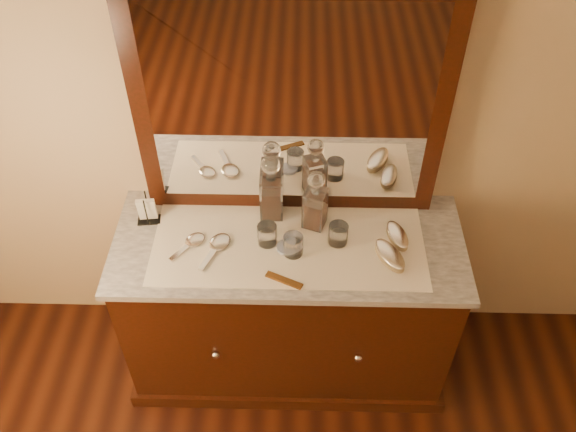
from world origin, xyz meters
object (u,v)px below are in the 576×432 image
object	(u,v)px
mirror_frame	(290,105)
brush_near	(390,256)
decanter_right	(315,205)
hand_mirror_outer	(192,242)
hand_mirror_inner	(218,245)
brush_far	(397,236)
comb	(284,280)
decanter_left	(271,193)
pin_dish	(286,247)
napkin_rack	(147,211)
dresser_cabinet	(289,307)

from	to	relation	value
mirror_frame	brush_near	bearing A→B (deg)	-39.87
brush_near	decanter_right	bearing A→B (deg)	146.75
brush_near	hand_mirror_outer	size ratio (longest dim) A/B	1.10
brush_near	hand_mirror_inner	distance (m)	0.69
hand_mirror_inner	brush_far	bearing A→B (deg)	4.37
comb	hand_mirror_inner	xyz separation A→B (m)	(-0.27, 0.17, 0.00)
decanter_right	decanter_left	bearing A→B (deg)	162.69
mirror_frame	pin_dish	xyz separation A→B (m)	(-0.01, -0.28, -0.49)
mirror_frame	pin_dish	bearing A→B (deg)	-91.79
napkin_rack	hand_mirror_inner	bearing A→B (deg)	-25.30
decanter_right	comb	bearing A→B (deg)	-110.85
comb	brush_far	world-z (taller)	brush_far
napkin_rack	brush_near	size ratio (longest dim) A/B	0.73
comb	brush_far	size ratio (longest dim) A/B	0.88
decanter_right	hand_mirror_outer	distance (m)	0.52
decanter_right	hand_mirror_outer	bearing A→B (deg)	-166.02
napkin_rack	hand_mirror_inner	distance (m)	0.34
mirror_frame	hand_mirror_inner	size ratio (longest dim) A/B	5.59
mirror_frame	dresser_cabinet	bearing A→B (deg)	-90.00
brush_near	brush_far	world-z (taller)	brush_near
brush_near	hand_mirror_inner	xyz separation A→B (m)	(-0.68, 0.05, -0.02)
pin_dish	hand_mirror_inner	size ratio (longest dim) A/B	0.36
dresser_cabinet	pin_dish	bearing A→B (deg)	-103.01
mirror_frame	hand_mirror_inner	xyz separation A→B (m)	(-0.28, -0.28, -0.49)
hand_mirror_outer	dresser_cabinet	bearing A→B (deg)	2.83
dresser_cabinet	brush_near	bearing A→B (deg)	-12.52
decanter_right	brush_near	bearing A→B (deg)	-33.25
decanter_right	dresser_cabinet	bearing A→B (deg)	-135.36
dresser_cabinet	hand_mirror_outer	distance (m)	0.60
comb	brush_near	xyz separation A→B (m)	(0.41, 0.12, 0.02)
napkin_rack	brush_far	distance (m)	1.04
dresser_cabinet	brush_near	distance (m)	0.62
pin_dish	hand_mirror_outer	distance (m)	0.38
brush_near	hand_mirror_outer	distance (m)	0.79
napkin_rack	decanter_right	xyz separation A→B (m)	(0.70, -0.01, 0.06)
brush_far	hand_mirror_inner	distance (m)	0.73
decanter_left	decanter_right	xyz separation A→B (m)	(0.18, -0.06, -0.01)
napkin_rack	hand_mirror_inner	world-z (taller)	napkin_rack
decanter_right	brush_far	bearing A→B (deg)	-13.84
decanter_left	napkin_rack	bearing A→B (deg)	-174.55
comb	decanter_right	distance (m)	0.35
brush_near	decanter_left	bearing A→B (deg)	152.31
mirror_frame	brush_near	xyz separation A→B (m)	(0.40, -0.33, -0.47)
mirror_frame	brush_far	world-z (taller)	mirror_frame
brush_near	hand_mirror_inner	size ratio (longest dim) A/B	0.90
mirror_frame	decanter_right	bearing A→B (deg)	-53.19
decanter_right	hand_mirror_inner	world-z (taller)	decanter_right
pin_dish	dresser_cabinet	bearing A→B (deg)	76.99
pin_dish	decanter_left	size ratio (longest dim) A/B	0.25
brush_near	dresser_cabinet	bearing A→B (deg)	167.48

